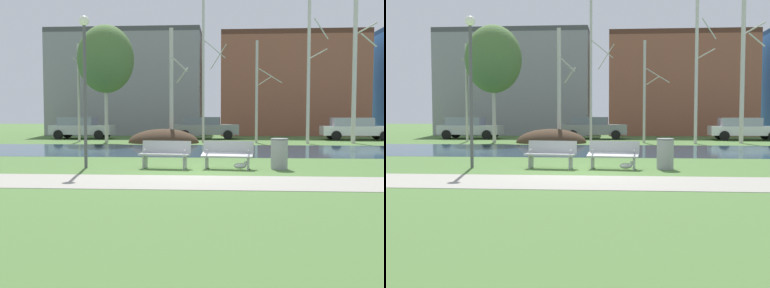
# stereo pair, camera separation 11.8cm
# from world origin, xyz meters

# --- Properties ---
(ground_plane) EXTENTS (120.00, 120.00, 0.00)m
(ground_plane) POSITION_xyz_m (0.00, 10.00, 0.00)
(ground_plane) COLOR #476B33
(paved_path_strip) EXTENTS (60.00, 2.51, 0.01)m
(paved_path_strip) POSITION_xyz_m (0.00, -2.29, 0.01)
(paved_path_strip) COLOR gray
(paved_path_strip) RESTS_ON ground
(river_band) EXTENTS (80.00, 7.71, 0.01)m
(river_band) POSITION_xyz_m (0.00, 8.35, 0.00)
(river_band) COLOR #284256
(river_band) RESTS_ON ground
(soil_mound) EXTENTS (4.25, 2.75, 1.69)m
(soil_mound) POSITION_xyz_m (-2.77, 13.97, 0.00)
(soil_mound) COLOR #423021
(soil_mound) RESTS_ON ground
(bench_left) EXTENTS (1.66, 0.77, 0.87)m
(bench_left) POSITION_xyz_m (-0.98, 0.73, 0.47)
(bench_left) COLOR #9EA0A3
(bench_left) RESTS_ON ground
(bench_right) EXTENTS (1.66, 0.77, 0.87)m
(bench_right) POSITION_xyz_m (1.00, 0.73, 0.47)
(bench_right) COLOR #9EA0A3
(bench_right) RESTS_ON ground
(trash_bin) EXTENTS (0.55, 0.55, 0.96)m
(trash_bin) POSITION_xyz_m (2.62, 0.77, 0.50)
(trash_bin) COLOR gray
(trash_bin) RESTS_ON ground
(seagull) EXTENTS (0.47, 0.18, 0.27)m
(seagull) POSITION_xyz_m (1.42, 0.52, 0.13)
(seagull) COLOR white
(seagull) RESTS_ON ground
(streetlamp) EXTENTS (0.32, 0.32, 4.83)m
(streetlamp) POSITION_xyz_m (-3.54, 0.71, 3.27)
(streetlamp) COLOR #4C4C51
(streetlamp) RESTS_ON ground
(birch_far_left) EXTENTS (1.42, 2.50, 6.14)m
(birch_far_left) POSITION_xyz_m (-8.23, 15.07, 3.18)
(birch_far_left) COLOR #BCB7A8
(birch_far_left) RESTS_ON ground
(birch_left) EXTENTS (3.42, 3.42, 7.11)m
(birch_left) POSITION_xyz_m (-6.30, 14.18, 5.05)
(birch_left) COLOR #BCB7A8
(birch_left) RESTS_ON ground
(birch_center_left) EXTENTS (1.16, 2.02, 6.90)m
(birch_center_left) POSITION_xyz_m (-2.30, 14.38, 3.50)
(birch_center_left) COLOR beige
(birch_center_left) RESTS_ON ground
(birch_center) EXTENTS (1.49, 2.71, 9.21)m
(birch_center) POSITION_xyz_m (-0.37, 14.54, 4.65)
(birch_center) COLOR beige
(birch_center) RESTS_ON ground
(birch_center_right) EXTENTS (1.58, 2.38, 6.13)m
(birch_center_right) POSITION_xyz_m (2.85, 14.46, 3.12)
(birch_center_right) COLOR #BCB7A8
(birch_center_right) RESTS_ON ground
(birch_right) EXTENTS (1.18, 2.11, 8.97)m
(birch_right) POSITION_xyz_m (5.79, 13.90, 4.55)
(birch_right) COLOR beige
(birch_right) RESTS_ON ground
(birch_far_right) EXTENTS (1.38, 2.46, 8.54)m
(birch_far_right) POSITION_xyz_m (8.57, 14.50, 4.37)
(birch_far_right) COLOR beige
(birch_far_right) RESTS_ON ground
(parked_van_nearest_silver) EXTENTS (4.36, 2.10, 1.51)m
(parked_van_nearest_silver) POSITION_xyz_m (-9.19, 18.38, 0.79)
(parked_van_nearest_silver) COLOR #B2B5BC
(parked_van_nearest_silver) RESTS_ON ground
(parked_sedan_second_grey) EXTENTS (4.49, 2.07, 1.53)m
(parked_sedan_second_grey) POSITION_xyz_m (-0.42, 18.79, 0.81)
(parked_sedan_second_grey) COLOR slate
(parked_sedan_second_grey) RESTS_ON ground
(parked_hatch_third_white) EXTENTS (4.72, 2.10, 1.49)m
(parked_hatch_third_white) POSITION_xyz_m (9.66, 18.12, 0.79)
(parked_hatch_third_white) COLOR silver
(parked_hatch_third_white) RESTS_ON ground
(building_grey_warehouse) EXTENTS (12.72, 6.94, 8.75)m
(building_grey_warehouse) POSITION_xyz_m (-7.47, 26.81, 4.38)
(building_grey_warehouse) COLOR gray
(building_grey_warehouse) RESTS_ON ground
(building_brick_low) EXTENTS (11.75, 6.04, 8.40)m
(building_brick_low) POSITION_xyz_m (6.45, 26.37, 4.20)
(building_brick_low) COLOR brown
(building_brick_low) RESTS_ON ground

